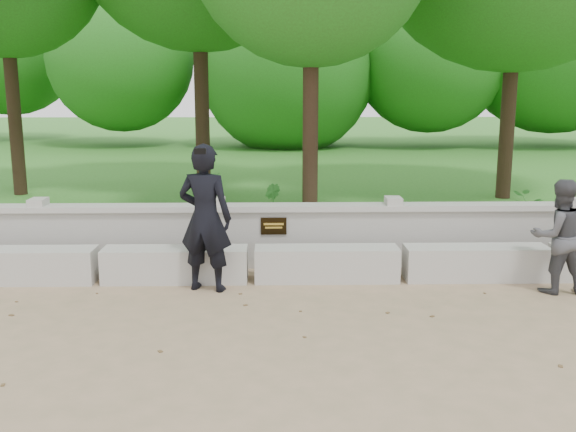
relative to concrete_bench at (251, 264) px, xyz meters
name	(u,v)px	position (x,y,z in m)	size (l,w,h in m)	color
ground	(245,334)	(0.00, -1.90, -0.22)	(80.00, 80.00, 0.00)	tan
lawn	(264,165)	(0.00, 12.10, -0.10)	(40.00, 22.00, 0.25)	#2B6B1F
concrete_bench	(251,264)	(0.00, 0.00, 0.00)	(11.90, 0.45, 0.45)	#B0ADA6
parapet_wall	(253,235)	(0.00, 0.70, 0.24)	(12.50, 0.35, 0.90)	#A5A39C
man_main	(205,218)	(-0.55, -0.38, 0.70)	(0.77, 0.70, 1.86)	black
visitor_left	(558,236)	(3.82, -0.56, 0.49)	(0.73, 0.58, 1.43)	#434348
shrub_b	(272,202)	(0.27, 2.88, 0.33)	(0.34, 0.27, 0.62)	#2A6D25
shrub_c	(532,212)	(4.44, 1.79, 0.35)	(0.58, 0.50, 0.64)	#2A6D25
shrub_d	(213,188)	(-0.91, 4.54, 0.33)	(0.34, 0.30, 0.60)	#2A6D25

